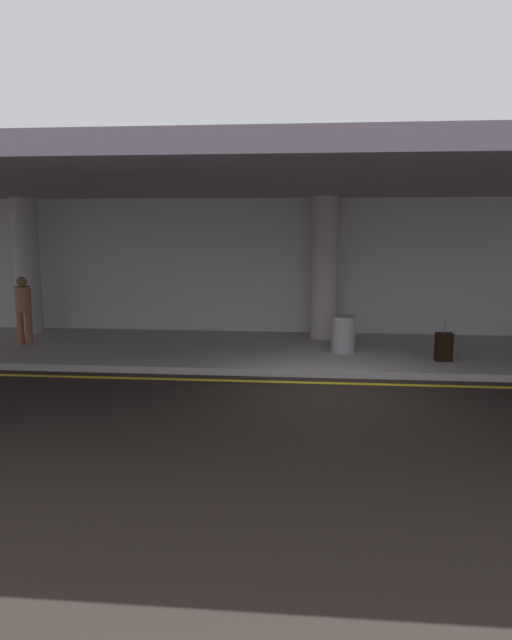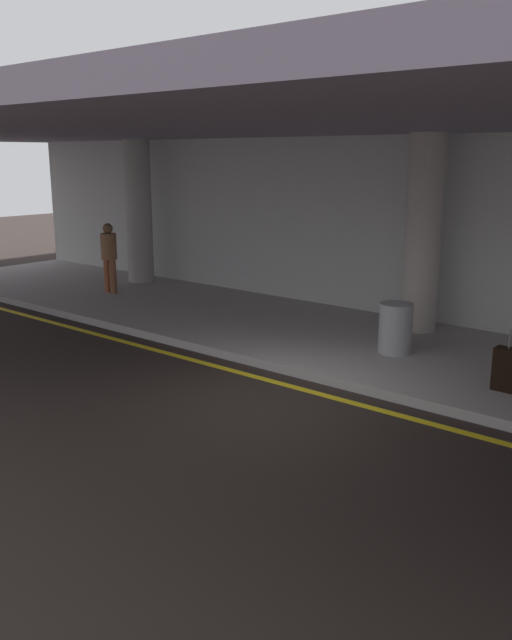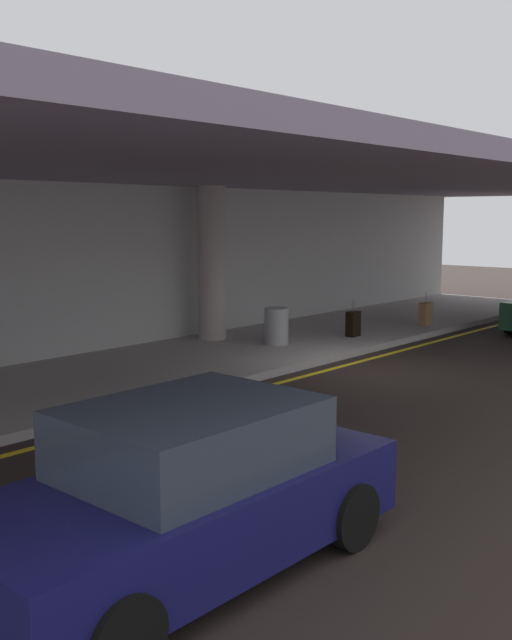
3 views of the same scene
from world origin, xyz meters
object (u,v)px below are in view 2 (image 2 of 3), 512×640
object	(u,v)px
support_column_left_mid	(423,234)
suitcase_upright_primary	(507,369)
traveler_with_luggage	(109,253)
trash_bin_steel	(395,328)
support_column_far_left	(139,212)

from	to	relation	value
support_column_left_mid	suitcase_upright_primary	xyz separation A→B (m)	(2.54, -2.36, -1.51)
traveler_with_luggage	trash_bin_steel	world-z (taller)	traveler_with_luggage
support_column_far_left	support_column_left_mid	world-z (taller)	same
support_column_left_mid	trash_bin_steel	distance (m)	2.22
support_column_far_left	trash_bin_steel	xyz separation A→B (m)	(8.42, -1.68, -1.40)
trash_bin_steel	suitcase_upright_primary	bearing A→B (deg)	-17.81
traveler_with_luggage	suitcase_upright_primary	size ratio (longest dim) A/B	1.87
support_column_left_mid	suitcase_upright_primary	distance (m)	3.78
support_column_far_left	suitcase_upright_primary	distance (m)	10.91
support_column_far_left	suitcase_upright_primary	xyz separation A→B (m)	(10.54, -2.36, -1.51)
trash_bin_steel	support_column_left_mid	bearing A→B (deg)	104.00
suitcase_upright_primary	trash_bin_steel	distance (m)	2.24
support_column_far_left	suitcase_upright_primary	size ratio (longest dim) A/B	4.06
support_column_left_mid	traveler_with_luggage	distance (m)	7.58
traveler_with_luggage	trash_bin_steel	xyz separation A→B (m)	(7.79, -0.17, -0.54)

